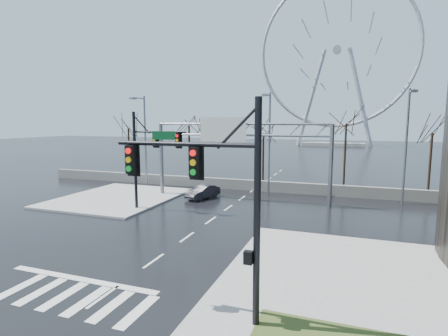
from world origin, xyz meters
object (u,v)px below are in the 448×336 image
at_px(signal_mast_far, 147,152).
at_px(sign_gantry, 235,144).
at_px(signal_mast_near, 219,189).
at_px(car, 203,192).
at_px(ferris_wheel, 337,56).

xyz_separation_m(signal_mast_far, sign_gantry, (5.49, 6.00, 0.35)).
bearing_deg(sign_gantry, signal_mast_far, -132.47).
height_order(signal_mast_near, signal_mast_far, same).
xyz_separation_m(sign_gantry, car, (-3.10, -0.26, -4.56)).
xyz_separation_m(signal_mast_near, sign_gantry, (-5.52, 19.00, 0.31)).
distance_m(signal_mast_far, sign_gantry, 8.14).
distance_m(signal_mast_far, car, 7.51).
bearing_deg(car, ferris_wheel, 102.22).
height_order(signal_mast_far, sign_gantry, signal_mast_far).
bearing_deg(signal_mast_near, sign_gantry, 106.19).
bearing_deg(signal_mast_far, signal_mast_near, -49.74).
bearing_deg(signal_mast_near, signal_mast_far, 130.26).
height_order(sign_gantry, ferris_wheel, ferris_wheel).
distance_m(signal_mast_far, ferris_wheel, 89.30).
bearing_deg(car, signal_mast_far, -94.40).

